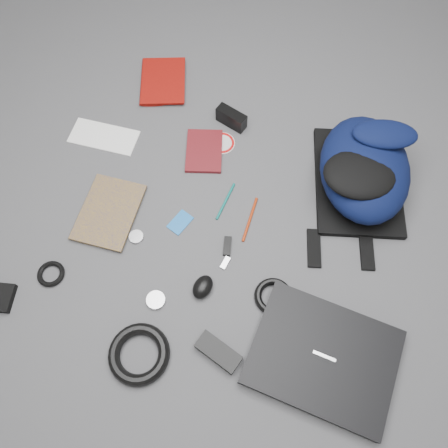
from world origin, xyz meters
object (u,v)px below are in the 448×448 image
(textbook_red, at_px, (141,82))
(compact_camera, at_px, (231,118))
(laptop, at_px, (323,357))
(power_brick, at_px, (218,352))
(backpack, at_px, (364,168))
(comic_book, at_px, (83,206))
(mouse, at_px, (203,287))
(dvd_case, at_px, (204,151))

(textbook_red, height_order, compact_camera, compact_camera)
(laptop, xyz_separation_m, power_brick, (-0.28, -0.08, -0.00))
(laptop, xyz_separation_m, compact_camera, (-0.50, 0.69, 0.01))
(backpack, relative_size, comic_book, 1.80)
(backpack, relative_size, compact_camera, 3.99)
(textbook_red, distance_m, power_brick, 1.02)
(compact_camera, bearing_deg, mouse, -62.80)
(comic_book, xyz_separation_m, dvd_case, (0.30, 0.33, -0.00))
(comic_book, bearing_deg, dvd_case, 43.96)
(laptop, relative_size, dvd_case, 2.26)
(backpack, relative_size, textbook_red, 1.98)
(comic_book, xyz_separation_m, compact_camera, (0.35, 0.47, 0.02))
(dvd_case, relative_size, power_brick, 1.32)
(comic_book, relative_size, compact_camera, 2.22)
(textbook_red, relative_size, mouse, 2.89)
(compact_camera, bearing_deg, dvd_case, -92.39)
(comic_book, distance_m, compact_camera, 0.59)
(backpack, xyz_separation_m, textbook_red, (-0.85, 0.16, -0.08))
(backpack, distance_m, laptop, 0.59)
(backpack, bearing_deg, laptop, -103.53)
(textbook_red, height_order, comic_book, textbook_red)
(backpack, bearing_deg, mouse, -140.98)
(laptop, distance_m, comic_book, 0.87)
(comic_book, bearing_deg, laptop, -18.05)
(laptop, distance_m, power_brick, 0.29)
(laptop, bearing_deg, comic_book, 169.29)
(textbook_red, bearing_deg, backpack, -30.90)
(comic_book, distance_m, power_brick, 0.64)
(mouse, bearing_deg, laptop, -1.76)
(backpack, distance_m, power_brick, 0.72)
(laptop, distance_m, mouse, 0.39)
(textbook_red, xyz_separation_m, comic_book, (0.03, -0.54, -0.00))
(textbook_red, bearing_deg, power_brick, -74.67)
(comic_book, bearing_deg, mouse, -19.91)
(dvd_case, relative_size, compact_camera, 1.58)
(backpack, distance_m, comic_book, 0.91)
(laptop, xyz_separation_m, textbook_red, (-0.87, 0.75, -0.01))
(backpack, distance_m, mouse, 0.63)
(mouse, relative_size, power_brick, 0.59)
(dvd_case, height_order, compact_camera, compact_camera)
(laptop, height_order, dvd_case, laptop)
(backpack, relative_size, dvd_case, 2.54)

